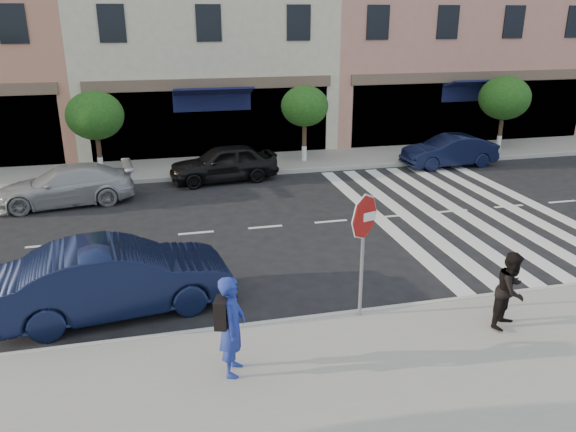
# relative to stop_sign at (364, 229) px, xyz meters

# --- Properties ---
(ground) EXTENTS (120.00, 120.00, 0.00)m
(ground) POSITION_rel_stop_sign_xyz_m (-0.79, 1.67, -2.00)
(ground) COLOR black
(ground) RESTS_ON ground
(sidewalk_near) EXTENTS (60.00, 4.50, 0.15)m
(sidewalk_near) POSITION_rel_stop_sign_xyz_m (-0.79, -2.08, -1.93)
(sidewalk_near) COLOR gray
(sidewalk_near) RESTS_ON ground
(sidewalk_far) EXTENTS (60.00, 3.00, 0.15)m
(sidewalk_far) POSITION_rel_stop_sign_xyz_m (-0.79, 12.67, -1.93)
(sidewalk_far) COLOR gray
(sidewalk_far) RESTS_ON ground
(building_centre) EXTENTS (11.00, 9.00, 11.00)m
(building_centre) POSITION_rel_stop_sign_xyz_m (-1.29, 18.67, 3.50)
(building_centre) COLOR beige
(building_centre) RESTS_ON ground
(building_east_mid) EXTENTS (13.00, 9.00, 13.00)m
(building_east_mid) POSITION_rel_stop_sign_xyz_m (10.71, 18.67, 4.50)
(building_east_mid) COLOR tan
(building_east_mid) RESTS_ON ground
(street_tree_wb) EXTENTS (2.10, 2.10, 3.06)m
(street_tree_wb) POSITION_rel_stop_sign_xyz_m (-5.79, 12.47, 0.30)
(street_tree_wb) COLOR #473323
(street_tree_wb) RESTS_ON sidewalk_far
(street_tree_c) EXTENTS (1.90, 1.90, 3.04)m
(street_tree_c) POSITION_rel_stop_sign_xyz_m (2.21, 12.47, 0.35)
(street_tree_c) COLOR #473323
(street_tree_c) RESTS_ON sidewalk_far
(street_tree_ea) EXTENTS (2.20, 2.20, 3.19)m
(street_tree_ea) POSITION_rel_stop_sign_xyz_m (11.21, 12.47, 0.39)
(street_tree_ea) COLOR #473323
(street_tree_ea) RESTS_ON sidewalk_far
(stop_sign) EXTENTS (0.87, 0.28, 2.55)m
(stop_sign) POSITION_rel_stop_sign_xyz_m (0.00, 0.00, 0.00)
(stop_sign) COLOR gray
(stop_sign) RESTS_ON sidewalk_near
(photographer) EXTENTS (0.60, 0.74, 1.76)m
(photographer) POSITION_rel_stop_sign_xyz_m (-2.73, -1.28, -0.97)
(photographer) COLOR navy
(photographer) RESTS_ON sidewalk_near
(walker) EXTENTS (0.94, 0.89, 1.52)m
(walker) POSITION_rel_stop_sign_xyz_m (2.63, -1.02, -1.09)
(walker) COLOR black
(walker) RESTS_ON sidewalk_near
(car_near_mid) EXTENTS (4.80, 2.22, 1.52)m
(car_near_mid) POSITION_rel_stop_sign_xyz_m (-4.69, 1.58, -1.24)
(car_near_mid) COLOR #0E1532
(car_near_mid) RESTS_ON ground
(car_far_left) EXTENTS (4.47, 2.26, 1.25)m
(car_far_left) POSITION_rel_stop_sign_xyz_m (-6.65, 9.27, -1.38)
(car_far_left) COLOR #A0A0A5
(car_far_left) RESTS_ON ground
(car_far_mid) EXTENTS (4.10, 2.04, 1.34)m
(car_far_mid) POSITION_rel_stop_sign_xyz_m (-1.32, 10.77, -1.33)
(car_far_mid) COLOR black
(car_far_mid) RESTS_ON ground
(car_far_right) EXTENTS (3.85, 1.46, 1.26)m
(car_far_right) POSITION_rel_stop_sign_xyz_m (7.82, 10.77, -1.38)
(car_far_right) COLOR black
(car_far_right) RESTS_ON ground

